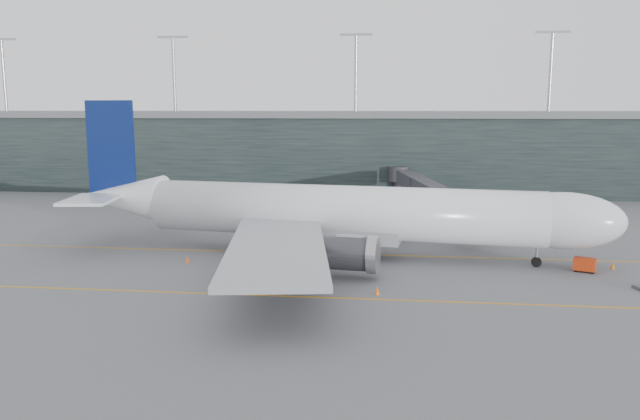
# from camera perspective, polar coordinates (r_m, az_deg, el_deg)

# --- Properties ---
(ground) EXTENTS (320.00, 320.00, 0.00)m
(ground) POSITION_cam_1_polar(r_m,az_deg,el_deg) (73.12, -3.00, -3.19)
(ground) COLOR #535357
(ground) RESTS_ON ground
(taxiline_a) EXTENTS (160.00, 0.25, 0.02)m
(taxiline_a) POSITION_cam_1_polar(r_m,az_deg,el_deg) (69.28, -3.55, -3.89)
(taxiline_a) COLOR #C28112
(taxiline_a) RESTS_ON ground
(taxiline_b) EXTENTS (160.00, 0.25, 0.02)m
(taxiline_b) POSITION_cam_1_polar(r_m,az_deg,el_deg) (54.14, -6.55, -7.71)
(taxiline_b) COLOR #C28112
(taxiline_b) RESTS_ON ground
(taxiline_lead_main) EXTENTS (0.25, 60.00, 0.02)m
(taxiline_lead_main) POSITION_cam_1_polar(r_m,az_deg,el_deg) (92.02, 2.14, -0.59)
(taxiline_lead_main) COLOR #C28112
(taxiline_lead_main) RESTS_ON ground
(terminal) EXTENTS (240.00, 36.00, 29.00)m
(terminal) POSITION_cam_1_polar(r_m,az_deg,el_deg) (129.20, 1.27, 5.66)
(terminal) COLOR black
(terminal) RESTS_ON ground
(main_aircraft) EXTENTS (59.53, 55.52, 16.69)m
(main_aircraft) POSITION_cam_1_polar(r_m,az_deg,el_deg) (66.89, 1.63, -0.27)
(main_aircraft) COLOR white
(main_aircraft) RESTS_ON ground
(jet_bridge) EXTENTS (9.42, 43.92, 5.66)m
(jet_bridge) POSITION_cam_1_polar(r_m,az_deg,el_deg) (92.25, 10.18, 1.95)
(jet_bridge) COLOR #2E2D33
(jet_bridge) RESTS_ON ground
(gse_cart) EXTENTS (2.35, 1.96, 1.37)m
(gse_cart) POSITION_cam_1_polar(r_m,az_deg,el_deg) (66.22, 23.04, -4.58)
(gse_cart) COLOR red
(gse_cart) RESTS_ON ground
(uld_a) EXTENTS (2.11, 1.84, 1.67)m
(uld_a) POSITION_cam_1_polar(r_m,az_deg,el_deg) (84.04, -4.66, -0.96)
(uld_a) COLOR #333337
(uld_a) RESTS_ON ground
(uld_b) EXTENTS (1.90, 1.54, 1.68)m
(uld_b) POSITION_cam_1_polar(r_m,az_deg,el_deg) (85.14, -3.41, -0.81)
(uld_b) COLOR #333337
(uld_b) RESTS_ON ground
(uld_c) EXTENTS (1.86, 1.53, 1.61)m
(uld_c) POSITION_cam_1_polar(r_m,az_deg,el_deg) (83.00, -2.27, -1.09)
(uld_c) COLOR #333337
(uld_c) RESTS_ON ground
(cone_nose) EXTENTS (0.44, 0.44, 0.71)m
(cone_nose) POSITION_cam_1_polar(r_m,az_deg,el_deg) (68.61, 25.19, -4.61)
(cone_nose) COLOR orange
(cone_nose) RESTS_ON ground
(cone_wing_stbd) EXTENTS (0.45, 0.45, 0.72)m
(cone_wing_stbd) POSITION_cam_1_polar(r_m,az_deg,el_deg) (54.05, 5.24, -7.33)
(cone_wing_stbd) COLOR orange
(cone_wing_stbd) RESTS_ON ground
(cone_wing_port) EXTENTS (0.47, 0.47, 0.74)m
(cone_wing_port) POSITION_cam_1_polar(r_m,az_deg,el_deg) (82.62, 4.63, -1.49)
(cone_wing_port) COLOR #FC5D0E
(cone_wing_port) RESTS_ON ground
(cone_tail) EXTENTS (0.44, 0.44, 0.70)m
(cone_tail) POSITION_cam_1_polar(r_m,az_deg,el_deg) (66.19, -12.06, -4.41)
(cone_tail) COLOR #D8440C
(cone_tail) RESTS_ON ground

